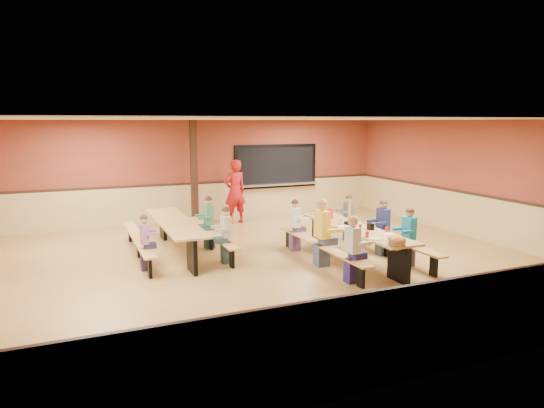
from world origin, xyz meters
name	(u,v)px	position (x,y,z in m)	size (l,w,h in m)	color
ground	(256,264)	(0.00, 0.00, 0.00)	(12.00, 12.00, 0.00)	olive
room_envelope	(256,232)	(0.00, 0.00, 0.69)	(12.04, 10.04, 3.02)	brown
kitchen_pass_through	(276,168)	(2.60, 4.96, 1.49)	(2.78, 0.28, 1.38)	black
structural_post	(194,173)	(-0.20, 4.40, 1.50)	(0.18, 0.18, 3.00)	black
cafeteria_table_main	(354,236)	(2.04, -0.51, 0.53)	(1.91, 3.70, 0.74)	#B98B49
cafeteria_table_second	(175,230)	(-1.36, 1.55, 0.53)	(1.91, 3.70, 0.74)	#B98B49
seated_child_white_left	(352,250)	(1.22, -1.75, 0.62)	(0.38, 0.31, 1.24)	silver
seated_adult_yellow	(322,233)	(1.22, -0.59, 0.69)	(0.45, 0.37, 1.38)	yellow
seated_child_grey_left	(295,226)	(1.22, 0.69, 0.59)	(0.36, 0.29, 1.18)	silver
seated_child_teal_right	(409,237)	(2.87, -1.28, 0.60)	(0.37, 0.30, 1.21)	teal
seated_child_navy_right	(383,228)	(2.87, -0.39, 0.62)	(0.39, 0.32, 1.24)	navy
seated_child_char_right	(349,218)	(2.87, 1.04, 0.57)	(0.34, 0.28, 1.14)	#4A5154
seated_child_purple_sec	(145,243)	(-2.19, 0.51, 0.56)	(0.32, 0.26, 1.12)	#865780
seated_child_green_sec	(209,223)	(-0.54, 1.70, 0.61)	(0.37, 0.31, 1.22)	#3A7954
seated_child_tan_sec	(226,235)	(-0.54, 0.36, 0.59)	(0.36, 0.29, 1.19)	#AFA18D
standing_woman	(235,192)	(0.94, 4.17, 0.94)	(0.68, 0.45, 1.87)	#AA1316
punch_pitcher	(330,214)	(2.00, 0.45, 0.85)	(0.16, 0.16, 0.22)	red
chip_bowl	(397,241)	(1.90, -2.16, 0.81)	(0.32, 0.32, 0.15)	orange
napkin_dispenser	(370,227)	(2.19, -0.89, 0.80)	(0.10, 0.14, 0.13)	black
condiment_mustard	(356,225)	(1.96, -0.73, 0.82)	(0.06, 0.06, 0.17)	yellow
condiment_ketchup	(360,228)	(1.85, -1.02, 0.82)	(0.06, 0.06, 0.17)	#B2140F
table_paddle	(349,218)	(2.06, -0.27, 0.88)	(0.16, 0.16, 0.56)	black
place_settings	(354,224)	(2.04, -0.51, 0.80)	(0.65, 3.30, 0.11)	beige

